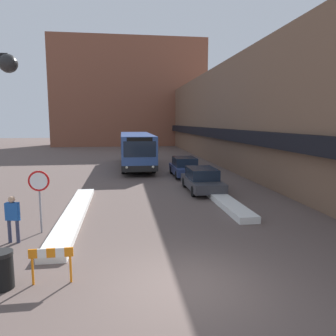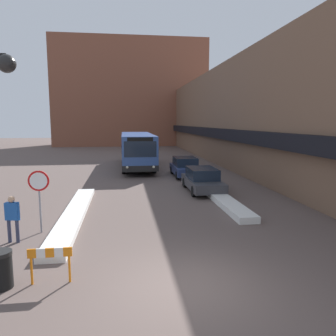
{
  "view_description": "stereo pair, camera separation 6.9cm",
  "coord_description": "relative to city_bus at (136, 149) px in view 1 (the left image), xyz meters",
  "views": [
    {
      "loc": [
        -1.47,
        -7.61,
        4.12
      ],
      "look_at": [
        0.68,
        7.68,
        1.93
      ],
      "focal_mm": 35.0,
      "sensor_mm": 36.0,
      "label": 1
    },
    {
      "loc": [
        -1.4,
        -7.62,
        4.12
      ],
      "look_at": [
        0.68,
        7.68,
        1.93
      ],
      "focal_mm": 35.0,
      "sensor_mm": 36.0,
      "label": 2
    }
  ],
  "objects": [
    {
      "name": "trash_bin",
      "position": [
        -4.28,
        -21.33,
        -1.19
      ],
      "size": [
        0.59,
        0.59,
        0.95
      ],
      "color": "black",
      "rests_on": "ground_plane"
    },
    {
      "name": "snow_bank_left",
      "position": [
        -3.39,
        -15.23,
        -1.55
      ],
      "size": [
        0.9,
        9.66,
        0.24
      ],
      "color": "silver",
      "rests_on": "ground_plane"
    },
    {
      "name": "parked_car_front",
      "position": [
        3.41,
        -10.8,
        -0.98
      ],
      "size": [
        1.83,
        4.34,
        1.39
      ],
      "color": "#38383D",
      "rests_on": "ground_plane"
    },
    {
      "name": "stop_sign",
      "position": [
        -4.31,
        -17.18,
        0.03
      ],
      "size": [
        0.76,
        0.08,
        2.35
      ],
      "color": "gray",
      "rests_on": "ground_plane"
    },
    {
      "name": "building_backdrop_far",
      "position": [
        0.21,
        29.56,
        7.3
      ],
      "size": [
        26.0,
        8.0,
        17.95
      ],
      "color": "brown",
      "rests_on": "ground_plane"
    },
    {
      "name": "snow_bank_right",
      "position": [
        3.81,
        -14.27,
        -1.53
      ],
      "size": [
        0.9,
        6.09,
        0.29
      ],
      "color": "silver",
      "rests_on": "ground_plane"
    },
    {
      "name": "pedestrian",
      "position": [
        -4.99,
        -18.1,
        -0.69
      ],
      "size": [
        0.52,
        0.28,
        1.63
      ],
      "rotation": [
        0.0,
        0.0,
        -0.19
      ],
      "color": "#333851",
      "rests_on": "ground_plane"
    },
    {
      "name": "parked_car_back",
      "position": [
        3.41,
        -5.32,
        -0.95
      ],
      "size": [
        1.85,
        4.21,
        1.45
      ],
      "color": "navy",
      "rests_on": "ground_plane"
    },
    {
      "name": "ground_plane",
      "position": [
        0.21,
        -21.89,
        -1.67
      ],
      "size": [
        160.0,
        160.0,
        0.0
      ],
      "primitive_type": "plane",
      "color": "brown"
    },
    {
      "name": "construction_barricade",
      "position": [
        -3.1,
        -21.25,
        -1.0
      ],
      "size": [
        1.1,
        0.06,
        0.94
      ],
      "color": "orange",
      "rests_on": "ground_plane"
    },
    {
      "name": "city_bus",
      "position": [
        0.0,
        0.0,
        0.0
      ],
      "size": [
        2.72,
        11.67,
        3.03
      ],
      "color": "#335193",
      "rests_on": "ground_plane"
    },
    {
      "name": "building_row_right",
      "position": [
        10.19,
        2.11,
        2.99
      ],
      "size": [
        5.5,
        60.0,
        9.36
      ],
      "color": "brown",
      "rests_on": "ground_plane"
    }
  ]
}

